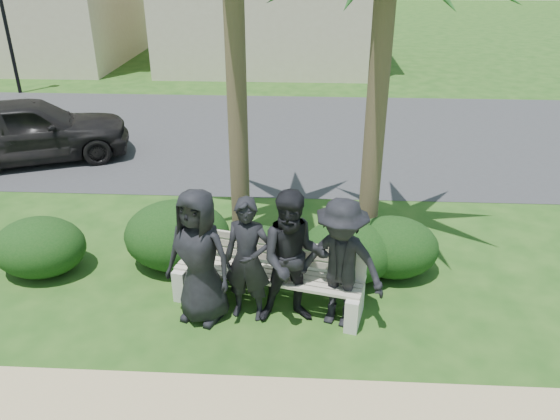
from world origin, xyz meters
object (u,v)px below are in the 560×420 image
(man_c, at_px, (293,259))
(car_a, at_px, (29,130))
(park_bench, at_px, (267,279))
(man_b, at_px, (248,260))
(street_lamp, at_px, (1,1))
(man_a, at_px, (199,257))
(man_d, at_px, (340,264))

(man_c, distance_m, car_a, 8.42)
(park_bench, distance_m, car_a, 7.94)
(man_c, relative_size, car_a, 0.43)
(man_c, xyz_separation_m, car_a, (-6.25, 5.64, -0.20))
(man_b, distance_m, car_a, 7.95)
(man_c, bearing_deg, park_bench, 133.16)
(street_lamp, xyz_separation_m, man_c, (9.69, -11.86, -2.00))
(man_c, bearing_deg, car_a, 132.45)
(street_lamp, distance_m, car_a, 7.44)
(man_a, xyz_separation_m, man_b, (0.62, 0.07, -0.07))
(man_a, bearing_deg, man_c, 20.51)
(park_bench, distance_m, man_a, 1.06)
(street_lamp, height_order, man_b, street_lamp)
(man_c, height_order, car_a, man_c)
(man_a, distance_m, man_c, 1.23)
(park_bench, relative_size, man_d, 1.52)
(man_c, bearing_deg, street_lamp, 123.72)
(street_lamp, bearing_deg, man_a, -54.55)
(park_bench, xyz_separation_m, man_a, (-0.86, -0.34, 0.53))
(man_b, bearing_deg, car_a, 146.39)
(park_bench, distance_m, man_d, 1.15)
(park_bench, bearing_deg, man_d, -6.90)
(street_lamp, xyz_separation_m, man_a, (8.46, -11.88, -2.00))
(man_a, height_order, car_a, man_a)
(man_a, bearing_deg, man_d, 19.07)
(street_lamp, relative_size, man_b, 2.44)
(car_a, bearing_deg, man_c, -153.89)
(man_d, distance_m, car_a, 8.90)
(car_a, bearing_deg, man_d, -151.46)
(park_bench, height_order, car_a, car_a)
(park_bench, relative_size, man_a, 1.46)
(street_lamp, height_order, man_c, street_lamp)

